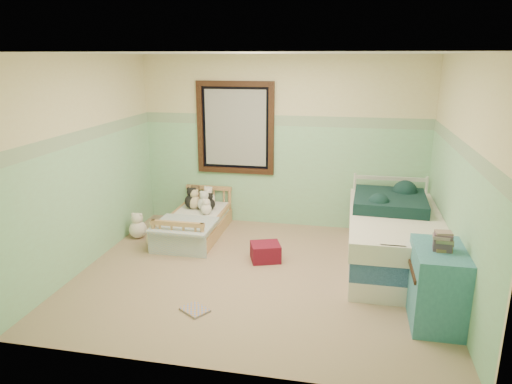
% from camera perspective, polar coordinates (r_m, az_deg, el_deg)
% --- Properties ---
extents(floor, '(4.20, 3.60, 0.02)m').
position_cam_1_polar(floor, '(5.63, 0.31, -10.01)').
color(floor, '#947454').
rests_on(floor, ground).
extents(ceiling, '(4.20, 3.60, 0.02)m').
position_cam_1_polar(ceiling, '(5.05, 0.36, 16.59)').
color(ceiling, white).
rests_on(ceiling, wall_back).
extents(wall_back, '(4.20, 0.04, 2.50)m').
position_cam_1_polar(wall_back, '(6.94, 3.22, 5.98)').
color(wall_back, beige).
rests_on(wall_back, floor).
extents(wall_front, '(4.20, 0.04, 2.50)m').
position_cam_1_polar(wall_front, '(3.52, -5.33, -4.21)').
color(wall_front, beige).
rests_on(wall_front, floor).
extents(wall_left, '(0.04, 3.60, 2.50)m').
position_cam_1_polar(wall_left, '(5.96, -19.93, 3.34)').
color(wall_left, beige).
rests_on(wall_left, floor).
extents(wall_right, '(0.04, 3.60, 2.50)m').
position_cam_1_polar(wall_right, '(5.23, 23.55, 1.27)').
color(wall_right, beige).
rests_on(wall_right, floor).
extents(wainscot_mint, '(4.20, 0.01, 1.50)m').
position_cam_1_polar(wainscot_mint, '(7.03, 3.13, 1.94)').
color(wainscot_mint, '#8DC18E').
rests_on(wainscot_mint, floor).
extents(border_strip, '(4.20, 0.01, 0.15)m').
position_cam_1_polar(border_strip, '(6.87, 3.24, 8.62)').
color(border_strip, '#477B4F').
rests_on(border_strip, wall_back).
extents(window_frame, '(1.16, 0.06, 1.36)m').
position_cam_1_polar(window_frame, '(7.00, -2.54, 7.74)').
color(window_frame, black).
rests_on(window_frame, wall_back).
extents(window_blinds, '(0.92, 0.01, 1.12)m').
position_cam_1_polar(window_blinds, '(7.01, -2.52, 7.75)').
color(window_blinds, '#B6B6B2').
rests_on(window_blinds, window_frame).
extents(toddler_bed_frame, '(0.72, 1.44, 0.18)m').
position_cam_1_polar(toddler_bed_frame, '(6.79, -7.34, -4.49)').
color(toddler_bed_frame, olive).
rests_on(toddler_bed_frame, floor).
extents(toddler_mattress, '(0.66, 1.38, 0.12)m').
position_cam_1_polar(toddler_mattress, '(6.74, -7.39, -3.28)').
color(toddler_mattress, white).
rests_on(toddler_mattress, toddler_bed_frame).
extents(patchwork_quilt, '(0.78, 0.72, 0.03)m').
position_cam_1_polar(patchwork_quilt, '(6.32, -8.70, -3.95)').
color(patchwork_quilt, '#80ABDF').
rests_on(patchwork_quilt, toddler_mattress).
extents(plush_bed_brown, '(0.20, 0.20, 0.20)m').
position_cam_1_polar(plush_bed_brown, '(7.19, -7.30, -0.68)').
color(plush_bed_brown, brown).
rests_on(plush_bed_brown, toddler_mattress).
extents(plush_bed_white, '(0.20, 0.20, 0.20)m').
position_cam_1_polar(plush_bed_white, '(7.13, -5.78, -0.81)').
color(plush_bed_white, silver).
rests_on(plush_bed_white, toddler_mattress).
extents(plush_bed_tan, '(0.20, 0.20, 0.20)m').
position_cam_1_polar(plush_bed_tan, '(6.97, -7.48, -1.23)').
color(plush_bed_tan, beige).
rests_on(plush_bed_tan, toddler_mattress).
extents(plush_bed_dark, '(0.17, 0.17, 0.17)m').
position_cam_1_polar(plush_bed_dark, '(6.91, -5.67, -1.46)').
color(plush_bed_dark, black).
rests_on(plush_bed_dark, toddler_mattress).
extents(plush_floor_cream, '(0.25, 0.25, 0.25)m').
position_cam_1_polar(plush_floor_cream, '(6.85, -14.11, -4.41)').
color(plush_floor_cream, white).
rests_on(plush_floor_cream, floor).
extents(plush_floor_tan, '(0.26, 0.26, 0.26)m').
position_cam_1_polar(plush_floor_tan, '(6.41, -11.97, -5.63)').
color(plush_floor_tan, beige).
rests_on(plush_floor_tan, floor).
extents(twin_bed_frame, '(1.02, 2.04, 0.22)m').
position_cam_1_polar(twin_bed_frame, '(6.04, 16.12, -7.54)').
color(twin_bed_frame, silver).
rests_on(twin_bed_frame, floor).
extents(twin_boxspring, '(1.02, 2.04, 0.22)m').
position_cam_1_polar(twin_boxspring, '(5.96, 16.29, -5.60)').
color(twin_boxspring, navy).
rests_on(twin_boxspring, twin_bed_frame).
extents(twin_mattress, '(1.06, 2.09, 0.22)m').
position_cam_1_polar(twin_mattress, '(5.88, 16.45, -3.61)').
color(twin_mattress, white).
rests_on(twin_mattress, twin_boxspring).
extents(teal_blanket, '(0.91, 0.96, 0.14)m').
position_cam_1_polar(teal_blanket, '(6.11, 15.90, -1.06)').
color(teal_blanket, black).
rests_on(teal_blanket, twin_mattress).
extents(dresser, '(0.47, 0.75, 0.75)m').
position_cam_1_polar(dresser, '(4.87, 21.06, -10.53)').
color(dresser, teal).
rests_on(dresser, floor).
extents(book_stack, '(0.18, 0.14, 0.16)m').
position_cam_1_polar(book_stack, '(4.67, 21.67, -5.65)').
color(book_stack, brown).
rests_on(book_stack, dresser).
extents(red_pillow, '(0.44, 0.41, 0.22)m').
position_cam_1_polar(red_pillow, '(5.94, 1.15, -7.28)').
color(red_pillow, '#A50629').
rests_on(red_pillow, floor).
extents(floor_book, '(0.34, 0.32, 0.02)m').
position_cam_1_polar(floor_book, '(4.92, -7.41, -13.97)').
color(floor_book, '#CD8A36').
rests_on(floor_book, floor).
extents(extra_plush_0, '(0.22, 0.22, 0.22)m').
position_cam_1_polar(extra_plush_0, '(7.00, -7.76, -1.12)').
color(extra_plush_0, black).
rests_on(extra_plush_0, toddler_mattress).
extents(extra_plush_1, '(0.19, 0.19, 0.19)m').
position_cam_1_polar(extra_plush_1, '(7.09, -5.80, -0.95)').
color(extra_plush_1, white).
rests_on(extra_plush_1, toddler_mattress).
extents(extra_plush_2, '(0.15, 0.15, 0.15)m').
position_cam_1_polar(extra_plush_2, '(6.72, -6.06, -2.07)').
color(extra_plush_2, white).
rests_on(extra_plush_2, toddler_mattress).
extents(extra_plush_3, '(0.20, 0.20, 0.20)m').
position_cam_1_polar(extra_plush_3, '(6.87, -6.26, -1.45)').
color(extra_plush_3, silver).
rests_on(extra_plush_3, toddler_mattress).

